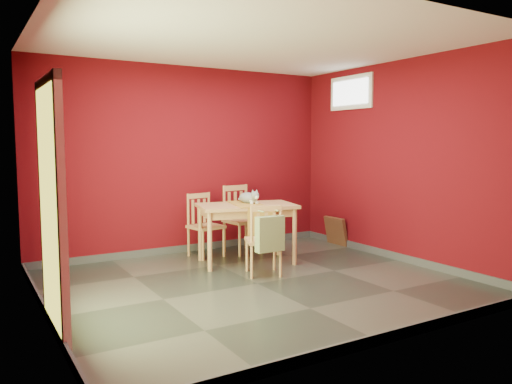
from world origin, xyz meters
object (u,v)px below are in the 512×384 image
chair_near (264,239)px  tote_bag (270,234)px  cat (248,196)px  chair_far_right (241,218)px  picture_frame (336,231)px  chair_far_left (204,224)px  dining_table (247,212)px

chair_near → tote_bag: chair_near is taller
tote_bag → cat: bearing=75.0°
chair_far_right → cat: 0.69m
chair_far_right → picture_frame: (1.53, -0.31, -0.28)m
chair_far_left → chair_near: size_ratio=1.02×
chair_near → tote_bag: (-0.05, -0.20, 0.10)m
tote_bag → dining_table: bearing=78.2°
dining_table → chair_near: 0.72m
chair_far_right → cat: (-0.19, -0.54, 0.39)m
tote_bag → cat: cat is taller
dining_table → chair_near: bearing=-101.4°
dining_table → chair_far_right: (0.26, 0.62, -0.19)m
tote_bag → cat: size_ratio=1.18×
chair_near → picture_frame: 2.17m
chair_far_right → tote_bag: size_ratio=2.03×
dining_table → cat: cat is taller
chair_far_right → cat: size_ratio=2.39×
dining_table → chair_far_right: chair_far_right is taller
chair_far_left → tote_bag: chair_far_left is taller
chair_far_left → chair_far_right: size_ratio=0.91×
chair_far_left → picture_frame: chair_far_left is taller
chair_far_left → cat: 0.82m
dining_table → chair_near: size_ratio=1.60×
chair_far_left → tote_bag: size_ratio=1.84×
dining_table → picture_frame: 1.88m
dining_table → cat: (0.07, 0.08, 0.20)m
dining_table → picture_frame: size_ratio=3.15×
chair_far_left → dining_table: bearing=-64.2°
chair_near → cat: cat is taller
chair_far_right → tote_bag: (-0.44, -1.49, 0.04)m
dining_table → chair_far_right: bearing=67.2°
tote_bag → chair_far_left: bearing=95.1°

